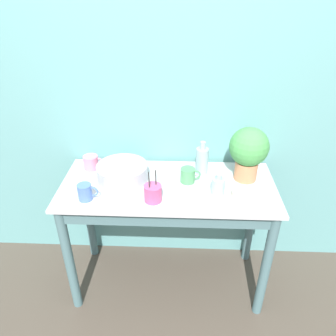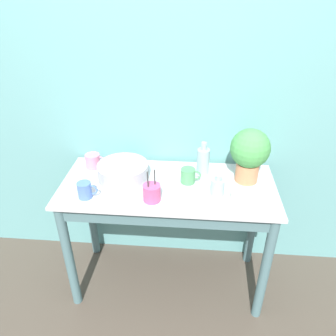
{
  "view_description": "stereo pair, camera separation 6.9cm",
  "coord_description": "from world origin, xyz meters",
  "px_view_note": "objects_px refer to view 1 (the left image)",
  "views": [
    {
      "loc": [
        0.07,
        -1.39,
        1.98
      ],
      "look_at": [
        0.0,
        0.29,
        0.97
      ],
      "focal_mm": 35.0,
      "sensor_mm": 36.0,
      "label": 1
    },
    {
      "loc": [
        0.14,
        -1.39,
        1.98
      ],
      "look_at": [
        0.0,
        0.29,
        0.97
      ],
      "focal_mm": 35.0,
      "sensor_mm": 36.0,
      "label": 2
    }
  ],
  "objects_px": {
    "potted_plant": "(249,150)",
    "bottle_short": "(218,186)",
    "bottle_tall": "(202,160)",
    "mug_pink": "(91,162)",
    "mug_blue": "(85,192)",
    "bowl_wash_large": "(122,172)",
    "bowl_small_cream": "(244,194)",
    "utensil_cup": "(153,193)",
    "mug_green": "(188,175)"
  },
  "relations": [
    {
      "from": "utensil_cup",
      "to": "mug_blue",
      "type": "bearing_deg",
      "value": -179.29
    },
    {
      "from": "bottle_tall",
      "to": "mug_blue",
      "type": "height_order",
      "value": "bottle_tall"
    },
    {
      "from": "bowl_wash_large",
      "to": "bowl_small_cream",
      "type": "relative_size",
      "value": 2.25
    },
    {
      "from": "bowl_small_cream",
      "to": "mug_green",
      "type": "bearing_deg",
      "value": 154.33
    },
    {
      "from": "bottle_tall",
      "to": "mug_green",
      "type": "relative_size",
      "value": 1.74
    },
    {
      "from": "bottle_short",
      "to": "utensil_cup",
      "type": "bearing_deg",
      "value": -167.02
    },
    {
      "from": "bowl_small_cream",
      "to": "utensil_cup",
      "type": "bearing_deg",
      "value": -174.46
    },
    {
      "from": "mug_green",
      "to": "utensil_cup",
      "type": "relative_size",
      "value": 0.61
    },
    {
      "from": "bowl_small_cream",
      "to": "utensil_cup",
      "type": "relative_size",
      "value": 0.69
    },
    {
      "from": "bottle_tall",
      "to": "mug_pink",
      "type": "xyz_separation_m",
      "value": [
        -0.73,
        0.02,
        -0.05
      ]
    },
    {
      "from": "bottle_tall",
      "to": "bowl_small_cream",
      "type": "xyz_separation_m",
      "value": [
        0.23,
        -0.27,
        -0.07
      ]
    },
    {
      "from": "bowl_wash_large",
      "to": "utensil_cup",
      "type": "distance_m",
      "value": 0.3
    },
    {
      "from": "bottle_short",
      "to": "bowl_small_cream",
      "type": "bearing_deg",
      "value": -13.66
    },
    {
      "from": "bottle_tall",
      "to": "mug_pink",
      "type": "distance_m",
      "value": 0.73
    },
    {
      "from": "mug_blue",
      "to": "utensil_cup",
      "type": "xyz_separation_m",
      "value": [
        0.39,
        0.0,
        0.0
      ]
    },
    {
      "from": "mug_green",
      "to": "bowl_small_cream",
      "type": "xyz_separation_m",
      "value": [
        0.32,
        -0.16,
        -0.03
      ]
    },
    {
      "from": "bowl_small_cream",
      "to": "mug_blue",
      "type": "bearing_deg",
      "value": -176.51
    },
    {
      "from": "mug_green",
      "to": "utensil_cup",
      "type": "bearing_deg",
      "value": -134.39
    },
    {
      "from": "potted_plant",
      "to": "mug_blue",
      "type": "distance_m",
      "value": 1.0
    },
    {
      "from": "potted_plant",
      "to": "mug_green",
      "type": "distance_m",
      "value": 0.4
    },
    {
      "from": "bottle_short",
      "to": "mug_green",
      "type": "bearing_deg",
      "value": 145.73
    },
    {
      "from": "utensil_cup",
      "to": "bottle_short",
      "type": "bearing_deg",
      "value": 12.98
    },
    {
      "from": "mug_blue",
      "to": "bowl_small_cream",
      "type": "xyz_separation_m",
      "value": [
        0.91,
        0.06,
        -0.03
      ]
    },
    {
      "from": "potted_plant",
      "to": "bowl_wash_large",
      "type": "relative_size",
      "value": 1.08
    },
    {
      "from": "bowl_wash_large",
      "to": "mug_pink",
      "type": "xyz_separation_m",
      "value": [
        -0.23,
        0.12,
        -0.0
      ]
    },
    {
      "from": "bottle_tall",
      "to": "mug_pink",
      "type": "height_order",
      "value": "bottle_tall"
    },
    {
      "from": "bowl_wash_large",
      "to": "bowl_small_cream",
      "type": "distance_m",
      "value": 0.75
    },
    {
      "from": "potted_plant",
      "to": "mug_pink",
      "type": "bearing_deg",
      "value": 175.31
    },
    {
      "from": "potted_plant",
      "to": "mug_pink",
      "type": "xyz_separation_m",
      "value": [
        -1.0,
        0.08,
        -0.16
      ]
    },
    {
      "from": "bowl_wash_large",
      "to": "utensil_cup",
      "type": "xyz_separation_m",
      "value": [
        0.21,
        -0.22,
        0.0
      ]
    },
    {
      "from": "bottle_short",
      "to": "mug_blue",
      "type": "relative_size",
      "value": 1.1
    },
    {
      "from": "mug_pink",
      "to": "bowl_small_cream",
      "type": "xyz_separation_m",
      "value": [
        0.96,
        -0.29,
        -0.03
      ]
    },
    {
      "from": "potted_plant",
      "to": "bowl_wash_large",
      "type": "xyz_separation_m",
      "value": [
        -0.77,
        -0.04,
        -0.15
      ]
    },
    {
      "from": "potted_plant",
      "to": "bottle_short",
      "type": "xyz_separation_m",
      "value": [
        -0.19,
        -0.17,
        -0.15
      ]
    },
    {
      "from": "mug_blue",
      "to": "bowl_small_cream",
      "type": "height_order",
      "value": "mug_blue"
    },
    {
      "from": "potted_plant",
      "to": "bowl_wash_large",
      "type": "bearing_deg",
      "value": -177.02
    },
    {
      "from": "potted_plant",
      "to": "bottle_short",
      "type": "bearing_deg",
      "value": -137.69
    },
    {
      "from": "bottle_short",
      "to": "bowl_small_cream",
      "type": "xyz_separation_m",
      "value": [
        0.15,
        -0.04,
        -0.03
      ]
    },
    {
      "from": "mug_blue",
      "to": "mug_pink",
      "type": "distance_m",
      "value": 0.35
    },
    {
      "from": "bowl_wash_large",
      "to": "mug_blue",
      "type": "bearing_deg",
      "value": -128.66
    },
    {
      "from": "bottle_short",
      "to": "mug_blue",
      "type": "xyz_separation_m",
      "value": [
        -0.76,
        -0.09,
        -0.0
      ]
    },
    {
      "from": "bottle_short",
      "to": "utensil_cup",
      "type": "distance_m",
      "value": 0.39
    },
    {
      "from": "bowl_wash_large",
      "to": "utensil_cup",
      "type": "bearing_deg",
      "value": -45.99
    },
    {
      "from": "bowl_small_cream",
      "to": "bottle_tall",
      "type": "bearing_deg",
      "value": 130.56
    },
    {
      "from": "mug_blue",
      "to": "mug_pink",
      "type": "relative_size",
      "value": 0.9
    },
    {
      "from": "mug_blue",
      "to": "mug_pink",
      "type": "height_order",
      "value": "mug_blue"
    },
    {
      "from": "mug_pink",
      "to": "mug_green",
      "type": "relative_size",
      "value": 1.05
    },
    {
      "from": "potted_plant",
      "to": "mug_green",
      "type": "xyz_separation_m",
      "value": [
        -0.36,
        -0.05,
        -0.15
      ]
    },
    {
      "from": "mug_green",
      "to": "potted_plant",
      "type": "bearing_deg",
      "value": 8.09
    },
    {
      "from": "mug_blue",
      "to": "bowl_small_cream",
      "type": "distance_m",
      "value": 0.91
    }
  ]
}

